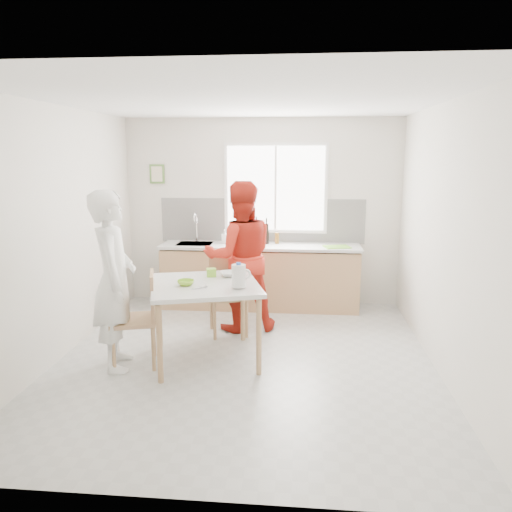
{
  "coord_description": "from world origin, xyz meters",
  "views": [
    {
      "loc": [
        0.59,
        -5.03,
        2.18
      ],
      "look_at": [
        0.1,
        0.2,
        1.11
      ],
      "focal_mm": 35.0,
      "sensor_mm": 36.0,
      "label": 1
    }
  ],
  "objects": [
    {
      "name": "picture_frame",
      "position": [
        -1.55,
        2.23,
        1.9
      ],
      "size": [
        0.22,
        0.03,
        0.28
      ],
      "color": "#59883E",
      "rests_on": "room_shell"
    },
    {
      "name": "kitchen_counter",
      "position": [
        -0.0,
        1.95,
        0.42
      ],
      "size": [
        2.84,
        0.64,
        1.37
      ],
      "color": "tan",
      "rests_on": "ground"
    },
    {
      "name": "spoon",
      "position": [
        -0.44,
        -0.24,
        0.86
      ],
      "size": [
        0.14,
        0.1,
        0.01
      ],
      "primitive_type": "cylinder",
      "rotation": [
        0.0,
        1.57,
        0.63
      ],
      "color": "#A5A5AA",
      "rests_on": "dining_table"
    },
    {
      "name": "chair_far",
      "position": [
        -0.31,
        0.88,
        0.54
      ],
      "size": [
        0.56,
        0.56,
        0.98
      ],
      "rotation": [
        0.0,
        0.0,
        0.28
      ],
      "color": "tan",
      "rests_on": "ground"
    },
    {
      "name": "milk_jug",
      "position": [
        -0.03,
        -0.19,
        0.99
      ],
      "size": [
        0.2,
        0.14,
        0.25
      ],
      "rotation": [
        0.0,
        0.0,
        0.28
      ],
      "color": "white",
      "rests_on": "dining_table"
    },
    {
      "name": "green_box",
      "position": [
        -0.4,
        0.29,
        0.9
      ],
      "size": [
        0.12,
        0.12,
        0.09
      ],
      "primitive_type": "cube",
      "rotation": [
        0.0,
        0.0,
        0.28
      ],
      "color": "#82C62D",
      "rests_on": "dining_table"
    },
    {
      "name": "person_red",
      "position": [
        -0.17,
        1.0,
        0.94
      ],
      "size": [
        1.07,
        0.93,
        1.87
      ],
      "primitive_type": "imported",
      "rotation": [
        0.0,
        0.0,
        3.42
      ],
      "color": "red",
      "rests_on": "ground"
    },
    {
      "name": "soap_bottle",
      "position": [
        -0.52,
        2.02,
        1.02
      ],
      "size": [
        0.1,
        0.1,
        0.2
      ],
      "primitive_type": "imported",
      "rotation": [
        0.0,
        0.0,
        0.14
      ],
      "color": "#999999",
      "rests_on": "kitchen_counter"
    },
    {
      "name": "person_white",
      "position": [
        -1.3,
        -0.27,
        0.92
      ],
      "size": [
        0.61,
        0.77,
        1.85
      ],
      "primitive_type": "imported",
      "rotation": [
        0.0,
        0.0,
        1.85
      ],
      "color": "white",
      "rests_on": "ground"
    },
    {
      "name": "cutting_board",
      "position": [
        1.08,
        1.84,
        0.93
      ],
      "size": [
        0.4,
        0.33,
        0.01
      ],
      "primitive_type": "cube",
      "rotation": [
        0.0,
        0.0,
        0.26
      ],
      "color": "#6BB72A",
      "rests_on": "kitchen_counter"
    },
    {
      "name": "wine_bottle_a",
      "position": [
        -0.06,
        2.02,
        1.08
      ],
      "size": [
        0.07,
        0.07,
        0.32
      ],
      "primitive_type": "cylinder",
      "color": "black",
      "rests_on": "kitchen_counter"
    },
    {
      "name": "jar_amber",
      "position": [
        0.23,
        2.05,
        1.0
      ],
      "size": [
        0.06,
        0.06,
        0.16
      ],
      "primitive_type": "cylinder",
      "color": "brown",
      "rests_on": "kitchen_counter"
    },
    {
      "name": "backsplash",
      "position": [
        0.0,
        2.24,
        1.23
      ],
      "size": [
        3.0,
        0.02,
        0.65
      ],
      "primitive_type": "cube",
      "color": "white",
      "rests_on": "room_shell"
    },
    {
      "name": "chair_left",
      "position": [
        -1.07,
        -0.2,
        0.55
      ],
      "size": [
        0.57,
        0.57,
        0.99
      ],
      "rotation": [
        0.0,
        0.0,
        -1.29
      ],
      "color": "tan",
      "rests_on": "ground"
    },
    {
      "name": "window",
      "position": [
        0.2,
        2.23,
        1.7
      ],
      "size": [
        1.5,
        0.06,
        1.3
      ],
      "color": "white",
      "rests_on": "room_shell"
    },
    {
      "name": "bowl_green",
      "position": [
        -0.6,
        -0.11,
        0.88
      ],
      "size": [
        0.22,
        0.22,
        0.05
      ],
      "primitive_type": "imported",
      "rotation": [
        0.0,
        0.0,
        0.28
      ],
      "color": "#92D130",
      "rests_on": "dining_table"
    },
    {
      "name": "ground",
      "position": [
        0.0,
        0.0,
        0.0
      ],
      "size": [
        4.5,
        4.5,
        0.0
      ],
      "primitive_type": "plane",
      "color": "#B7B7B2",
      "rests_on": "ground"
    },
    {
      "name": "bowl_white",
      "position": [
        -0.2,
        0.31,
        0.88
      ],
      "size": [
        0.26,
        0.26,
        0.05
      ],
      "primitive_type": "imported",
      "rotation": [
        0.0,
        0.0,
        0.28
      ],
      "color": "white",
      "rests_on": "dining_table"
    },
    {
      "name": "dining_table",
      "position": [
        -0.42,
        -0.01,
        0.76
      ],
      "size": [
        1.37,
        1.37,
        0.85
      ],
      "rotation": [
        0.0,
        0.0,
        0.28
      ],
      "color": "silver",
      "rests_on": "ground"
    },
    {
      "name": "wine_bottle_b",
      "position": [
        0.08,
        2.03,
        1.07
      ],
      "size": [
        0.07,
        0.07,
        0.3
      ],
      "primitive_type": "cylinder",
      "color": "black",
      "rests_on": "kitchen_counter"
    },
    {
      "name": "room_shell",
      "position": [
        0.0,
        0.0,
        1.64
      ],
      "size": [
        4.5,
        4.5,
        4.5
      ],
      "color": "silver",
      "rests_on": "ground"
    }
  ]
}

